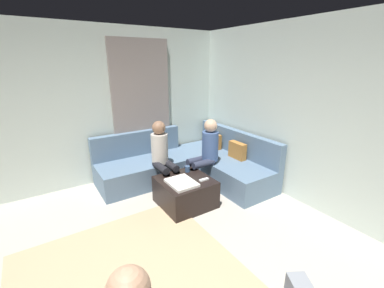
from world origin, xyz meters
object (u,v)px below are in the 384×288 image
at_px(ottoman, 185,192).
at_px(person_on_couch_back, 206,151).
at_px(sectional_couch, 190,164).
at_px(coffee_mug, 187,169).
at_px(person_on_couch_side, 162,154).
at_px(game_remote, 204,180).

height_order(ottoman, person_on_couch_back, person_on_couch_back).
bearing_deg(sectional_couch, coffee_mug, -36.20).
relative_size(person_on_couch_back, person_on_couch_side, 1.00).
xyz_separation_m(sectional_couch, person_on_couch_side, (0.15, -0.63, 0.38)).
bearing_deg(game_remote, coffee_mug, -174.29).
bearing_deg(game_remote, person_on_couch_back, 142.33).
bearing_deg(ottoman, person_on_couch_back, 118.05).
bearing_deg(person_on_couch_side, ottoman, 97.58).
distance_m(game_remote, person_on_couch_back, 0.68).
xyz_separation_m(ottoman, game_remote, (0.18, 0.22, 0.22)).
xyz_separation_m(coffee_mug, game_remote, (0.40, 0.04, -0.04)).
distance_m(ottoman, game_remote, 0.36).
bearing_deg(sectional_couch, game_remote, -20.16).
relative_size(ottoman, person_on_couch_back, 0.63).
relative_size(sectional_couch, coffee_mug, 26.84).
xyz_separation_m(coffee_mug, person_on_couch_side, (-0.36, -0.26, 0.19)).
xyz_separation_m(sectional_couch, person_on_couch_back, (0.41, 0.06, 0.38)).
height_order(sectional_couch, game_remote, sectional_couch).
height_order(ottoman, coffee_mug, coffee_mug).
xyz_separation_m(ottoman, person_on_couch_side, (-0.58, -0.08, 0.45)).
bearing_deg(game_remote, ottoman, -129.29).
distance_m(ottoman, coffee_mug, 0.38).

